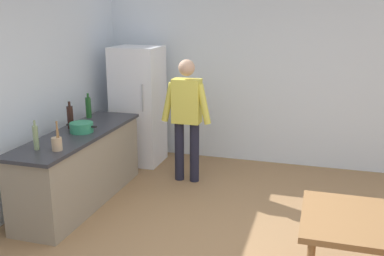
% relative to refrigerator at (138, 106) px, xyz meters
% --- Properties ---
extents(wall_back, '(6.40, 0.12, 2.70)m').
position_rel_refrigerator_xyz_m(wall_back, '(1.90, 0.60, 0.45)').
color(wall_back, silver).
rests_on(wall_back, ground_plane).
extents(kitchen_counter, '(0.64, 2.20, 0.90)m').
position_rel_refrigerator_xyz_m(kitchen_counter, '(-0.10, -1.60, -0.45)').
color(kitchen_counter, gray).
rests_on(kitchen_counter, ground_plane).
extents(refrigerator, '(0.70, 0.67, 1.80)m').
position_rel_refrigerator_xyz_m(refrigerator, '(0.00, 0.00, 0.00)').
color(refrigerator, white).
rests_on(refrigerator, ground_plane).
extents(person, '(0.70, 0.22, 1.70)m').
position_rel_refrigerator_xyz_m(person, '(0.95, -0.55, 0.08)').
color(person, '#1E1E2D').
rests_on(person, ground_plane).
extents(cooking_pot, '(0.40, 0.28, 0.12)m').
position_rel_refrigerator_xyz_m(cooking_pot, '(-0.06, -1.57, 0.06)').
color(cooking_pot, '#2D845B').
rests_on(cooking_pot, kitchen_counter).
extents(utensil_jar, '(0.11, 0.11, 0.32)m').
position_rel_refrigerator_xyz_m(utensil_jar, '(0.06, -2.28, 0.08)').
color(utensil_jar, tan).
rests_on(utensil_jar, kitchen_counter).
extents(bottle_vinegar_tall, '(0.06, 0.06, 0.32)m').
position_rel_refrigerator_xyz_m(bottle_vinegar_tall, '(-0.17, -2.32, 0.14)').
color(bottle_vinegar_tall, gray).
rests_on(bottle_vinegar_tall, kitchen_counter).
extents(bottle_wine_dark, '(0.08, 0.08, 0.34)m').
position_rel_refrigerator_xyz_m(bottle_wine_dark, '(-0.29, -1.45, 0.15)').
color(bottle_wine_dark, black).
rests_on(bottle_wine_dark, kitchen_counter).
extents(bottle_wine_green, '(0.08, 0.08, 0.34)m').
position_rel_refrigerator_xyz_m(bottle_wine_green, '(-0.35, -0.90, 0.15)').
color(bottle_wine_green, '#1E5123').
rests_on(bottle_wine_green, kitchen_counter).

